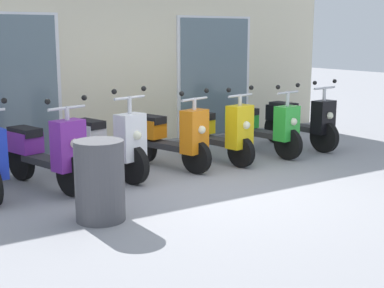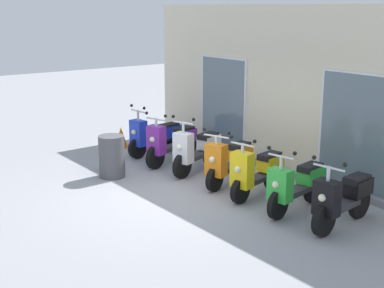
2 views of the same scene
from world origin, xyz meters
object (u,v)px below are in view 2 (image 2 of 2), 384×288
Objects in this scene: scooter_blue at (155,135)px; scooter_purple at (171,142)px; scooter_white at (197,150)px; trash_bin at (112,156)px; traffic_cone at (121,137)px; scooter_orange at (229,161)px; scooter_black at (343,198)px; scooter_yellow at (256,171)px; scooter_green at (296,184)px.

scooter_purple is (0.85, -0.12, 0.02)m from scooter_blue.
scooter_white is at bearing 2.09° from scooter_purple.
trash_bin reaches higher than traffic_cone.
scooter_blue is 2.76m from scooter_orange.
scooter_black is (5.45, 0.01, 0.01)m from scooter_blue.
trash_bin is at bearing -86.82° from scooter_purple.
traffic_cone is at bearing 146.01° from trash_bin.
scooter_black is (1.86, 0.12, -0.01)m from scooter_yellow.
scooter_purple is at bearing -178.29° from scooter_orange.
scooter_orange is at bearing -178.48° from scooter_black.
scooter_blue is at bearing -179.88° from scooter_black.
scooter_purple is 1.06× the size of scooter_white.
scooter_blue is 5.45m from scooter_black.
scooter_yellow is at bearing 0.28° from scooter_purple.
scooter_green is at bearing 1.01° from scooter_purple.
scooter_yellow is 0.94m from scooter_green.
scooter_purple is 1.88× the size of trash_bin.
trash_bin is (-4.51, -1.68, -0.04)m from scooter_black.
scooter_purple is at bearing 6.22° from traffic_cone.
scooter_orange is 1.01× the size of scooter_yellow.
scooter_orange is 0.94× the size of scooter_black.
scooter_orange is at bearing 177.02° from scooter_yellow.
scooter_purple reaches higher than scooter_green.
scooter_yellow is at bearing -2.98° from scooter_orange.
scooter_orange is at bearing -179.75° from scooter_green.
scooter_white is (0.89, 0.03, 0.01)m from scooter_purple.
scooter_white reaches higher than trash_bin.
scooter_blue is at bearing 17.07° from traffic_cone.
scooter_black is (3.71, 0.10, -0.02)m from scooter_white.
scooter_orange is at bearing 1.71° from scooter_purple.
scooter_yellow reaches higher than trash_bin.
scooter_black is (4.60, 0.13, -0.01)m from scooter_purple.
scooter_white is 0.97× the size of scooter_black.
trash_bin is (-0.80, -1.59, -0.06)m from scooter_white.
scooter_purple is 0.89m from scooter_white.
scooter_green is at bearing -176.03° from scooter_black.
scooter_blue is 1.04× the size of scooter_white.
scooter_green reaches higher than trash_bin.
scooter_purple reaches higher than traffic_cone.
scooter_black is (2.70, 0.07, -0.01)m from scooter_orange.
scooter_orange is 3.83m from traffic_cone.
scooter_orange is at bearing 41.55° from trash_bin.
traffic_cone is at bearing -177.27° from scooter_yellow.
scooter_blue reaches higher than traffic_cone.
scooter_blue is 3.59m from scooter_yellow.
scooter_yellow is at bearing 30.61° from trash_bin.
scooter_blue is 1.01× the size of scooter_black.
scooter_purple reaches higher than scooter_orange.
scooter_green is at bearing 2.80° from traffic_cone.
scooter_purple is 3.68m from scooter_green.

